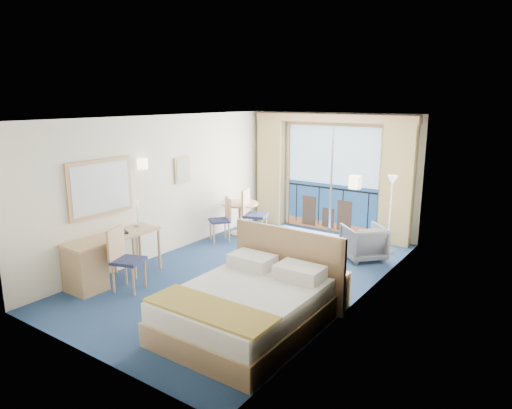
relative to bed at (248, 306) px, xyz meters
name	(u,v)px	position (x,y,z in m)	size (l,w,h in m)	color
floor	(250,273)	(-1.14, 1.64, -0.32)	(6.50, 6.50, 0.00)	navy
room_walls	(249,173)	(-1.14, 1.64, 1.45)	(4.04, 6.54, 2.72)	beige
balcony_door	(331,182)	(-1.15, 4.85, 0.82)	(2.36, 0.03, 2.52)	navy
curtain_left	(271,171)	(-2.69, 4.71, 0.95)	(0.65, 0.22, 2.55)	tan
curtain_right	(398,185)	(0.41, 4.71, 0.95)	(0.65, 0.22, 2.55)	tan
pelmet	(332,118)	(-1.14, 4.74, 2.26)	(3.80, 0.25, 0.18)	tan
mirror	(101,188)	(-3.11, 0.14, 1.23)	(0.05, 1.25, 0.95)	tan
wall_print	(182,170)	(-3.11, 2.09, 1.28)	(0.04, 0.42, 0.52)	tan
sconce_left	(143,164)	(-3.08, 1.04, 1.53)	(0.18, 0.18, 0.18)	beige
sconce_right	(355,182)	(0.80, 1.49, 1.53)	(0.18, 0.18, 0.18)	beige
bed	(248,306)	(0.00, 0.00, 0.00)	(1.84, 2.18, 1.15)	tan
nightstand	(333,290)	(0.64, 1.24, -0.06)	(0.40, 0.38, 0.53)	#9C7B53
phone	(333,269)	(0.60, 1.29, 0.25)	(0.18, 0.14, 0.08)	silver
armchair	(364,242)	(0.22, 3.46, 0.01)	(0.71, 0.73, 0.67)	#4D525D
floor_lamp	(392,195)	(0.49, 4.10, 0.86)	(0.22, 0.22, 1.56)	silver
desk	(92,263)	(-2.85, -0.34, 0.11)	(0.57, 1.66, 0.78)	tan
desk_chair	(123,255)	(-2.39, -0.08, 0.25)	(0.56, 0.56, 1.02)	#1F254A
folder	(120,232)	(-2.87, 0.27, 0.47)	(0.28, 0.21, 0.03)	black
desk_lamp	(137,208)	(-2.94, 0.72, 0.79)	(0.12, 0.12, 0.44)	silver
round_table	(240,210)	(-2.69, 3.44, 0.23)	(0.81, 0.81, 0.73)	tan
table_chair_a	(251,211)	(-2.31, 3.33, 0.29)	(0.60, 0.59, 1.09)	#1F254A
table_chair_b	(223,217)	(-2.69, 2.84, 0.21)	(0.57, 0.58, 0.95)	#1F254A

